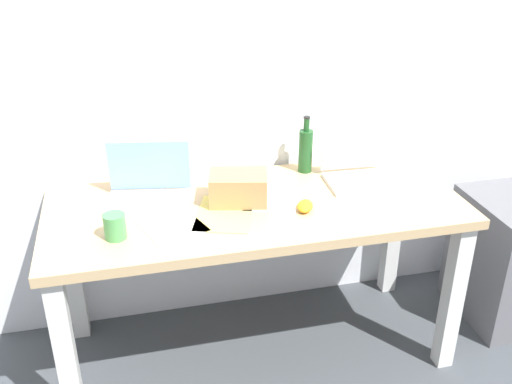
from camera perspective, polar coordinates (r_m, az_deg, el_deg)
name	(u,v)px	position (r m, az deg, el deg)	size (l,w,h in m)	color
ground_plane	(256,347)	(2.79, 0.00, -14.82)	(8.00, 8.00, 0.00)	#42474C
back_wall	(234,44)	(2.56, -2.21, 14.23)	(5.20, 0.08, 2.60)	white
desk	(256,226)	(2.42, 0.00, -3.30)	(1.68, 0.70, 0.75)	tan
laptop_left	(149,188)	(2.41, -10.38, 0.38)	(0.36, 0.27, 0.23)	silver
laptop_right	(358,172)	(2.58, 9.93, 1.96)	(0.30, 0.25, 0.20)	silver
beer_bottle	(306,150)	(2.62, 4.85, 4.13)	(0.06, 0.06, 0.26)	#1E5123
computer_mouse	(305,206)	(2.31, 4.80, -1.37)	(0.06, 0.10, 0.03)	gold
cardboard_box	(238,188)	(2.35, -1.74, 0.38)	(0.23, 0.16, 0.12)	tan
coffee_mug	(115,226)	(2.16, -13.58, -3.27)	(0.08, 0.08, 0.10)	#4C9E56
paper_sheet_near_back	(271,195)	(2.43, 1.45, -0.32)	(0.21, 0.30, 0.00)	white
paper_sheet_front_left	(168,222)	(2.25, -8.57, -2.91)	(0.21, 0.30, 0.00)	white
paper_yellow_folder	(224,214)	(2.29, -3.09, -2.13)	(0.21, 0.30, 0.00)	#F4E06B
filing_cabinet	(509,258)	(3.07, 23.41, -5.96)	(0.40, 0.48, 0.62)	slate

